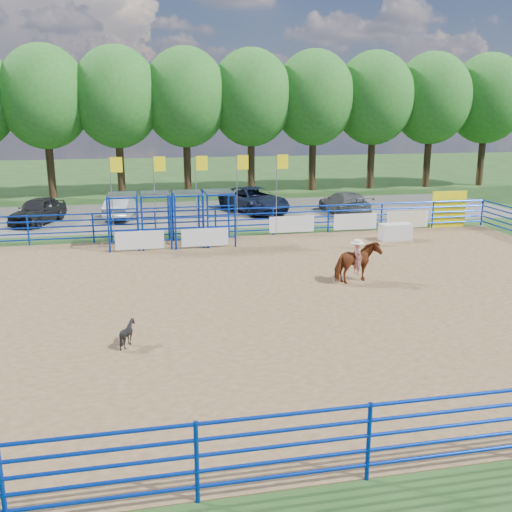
# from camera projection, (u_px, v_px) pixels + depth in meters

# --- Properties ---
(ground) EXTENTS (120.00, 120.00, 0.00)m
(ground) POSITION_uv_depth(u_px,v_px,m) (255.00, 300.00, 19.60)
(ground) COLOR #2F5221
(ground) RESTS_ON ground
(arena_dirt) EXTENTS (30.00, 20.00, 0.02)m
(arena_dirt) POSITION_uv_depth(u_px,v_px,m) (255.00, 300.00, 19.60)
(arena_dirt) COLOR olive
(arena_dirt) RESTS_ON ground
(gravel_strip) EXTENTS (40.00, 10.00, 0.01)m
(gravel_strip) POSITION_uv_depth(u_px,v_px,m) (201.00, 214.00, 35.72)
(gravel_strip) COLOR #68665D
(gravel_strip) RESTS_ON ground
(announcer_table) EXTENTS (1.56, 0.76, 0.82)m
(announcer_table) POSITION_uv_depth(u_px,v_px,m) (395.00, 232.00, 28.41)
(announcer_table) COLOR silver
(announcer_table) RESTS_ON arena_dirt
(horse_and_rider) EXTENTS (1.98, 1.36, 2.25)m
(horse_and_rider) POSITION_uv_depth(u_px,v_px,m) (357.00, 261.00, 21.34)
(horse_and_rider) COLOR brown
(horse_and_rider) RESTS_ON arena_dirt
(calf) EXTENTS (0.82, 0.78, 0.72)m
(calf) POSITION_uv_depth(u_px,v_px,m) (128.00, 333.00, 15.70)
(calf) COLOR black
(calf) RESTS_ON arena_dirt
(car_a) EXTENTS (3.10, 4.67, 1.48)m
(car_a) POSITION_uv_depth(u_px,v_px,m) (38.00, 211.00, 32.52)
(car_a) COLOR black
(car_a) RESTS_ON gravel_strip
(car_b) EXTENTS (2.06, 4.18, 1.32)m
(car_b) POSITION_uv_depth(u_px,v_px,m) (121.00, 207.00, 34.03)
(car_b) COLOR gray
(car_b) RESTS_ON gravel_strip
(car_c) EXTENTS (4.32, 6.09, 1.54)m
(car_c) POSITION_uv_depth(u_px,v_px,m) (254.00, 200.00, 36.19)
(car_c) COLOR #141A33
(car_c) RESTS_ON gravel_strip
(car_d) EXTENTS (2.23, 4.93, 1.40)m
(car_d) POSITION_uv_depth(u_px,v_px,m) (345.00, 203.00, 35.37)
(car_d) COLOR #525254
(car_d) RESTS_ON gravel_strip
(perimeter_fence) EXTENTS (30.10, 20.10, 1.50)m
(perimeter_fence) POSITION_uv_depth(u_px,v_px,m) (255.00, 279.00, 19.42)
(perimeter_fence) COLOR #082EB1
(perimeter_fence) RESTS_ON ground
(chute_assembly) EXTENTS (19.32, 2.41, 4.20)m
(chute_assembly) POSITION_uv_depth(u_px,v_px,m) (179.00, 219.00, 27.30)
(chute_assembly) COLOR #082EB1
(chute_assembly) RESTS_ON ground
(treeline) EXTENTS (56.40, 6.40, 11.24)m
(treeline) POSITION_uv_depth(u_px,v_px,m) (185.00, 93.00, 42.37)
(treeline) COLOR #3F2B19
(treeline) RESTS_ON ground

